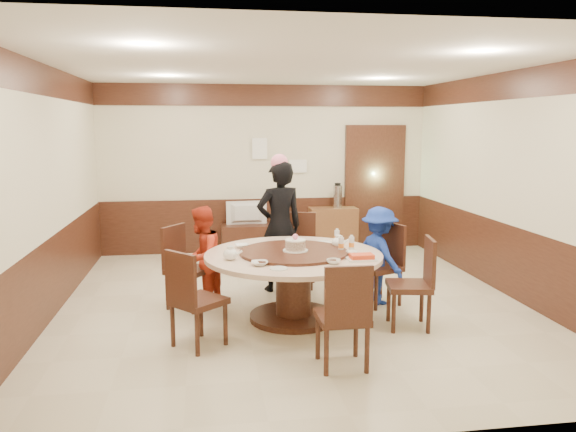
{
  "coord_description": "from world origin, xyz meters",
  "views": [
    {
      "loc": [
        -1.04,
        -6.43,
        2.13
      ],
      "look_at": [
        -0.09,
        -0.13,
        1.1
      ],
      "focal_mm": 35.0,
      "sensor_mm": 36.0,
      "label": 1
    }
  ],
  "objects": [
    {
      "name": "room",
      "position": [
        0.01,
        0.01,
        1.08
      ],
      "size": [
        6.0,
        6.04,
        2.84
      ],
      "color": "beige",
      "rests_on": "ground"
    },
    {
      "name": "banquet_table",
      "position": [
        -0.09,
        -0.53,
        0.53
      ],
      "size": [
        1.94,
        1.94,
        0.78
      ],
      "color": "#3B1C12",
      "rests_on": "ground"
    },
    {
      "name": "chair_0",
      "position": [
        1.04,
        -0.14,
        0.3
      ],
      "size": [
        0.57,
        0.57,
        0.97
      ],
      "rotation": [
        0.0,
        0.0,
        1.94
      ],
      "color": "#3B1C12",
      "rests_on": "ground"
    },
    {
      "name": "chair_1",
      "position": [
        0.2,
        0.78,
        0.3
      ],
      "size": [
        0.54,
        0.55,
        0.97
      ],
      "rotation": [
        0.0,
        0.0,
        2.88
      ],
      "color": "#3B1C12",
      "rests_on": "ground"
    },
    {
      "name": "chair_2",
      "position": [
        -1.25,
        0.07,
        0.3
      ],
      "size": [
        0.62,
        0.61,
        0.97
      ],
      "rotation": [
        0.0,
        0.0,
        4.1
      ],
      "color": "#3B1C12",
      "rests_on": "ground"
    },
    {
      "name": "chair_3",
      "position": [
        -1.13,
        -1.16,
        0.3
      ],
      "size": [
        0.62,
        0.62,
        0.97
      ],
      "rotation": [
        0.0,
        0.0,
        5.43
      ],
      "color": "#3B1C12",
      "rests_on": "ground"
    },
    {
      "name": "chair_4",
      "position": [
        0.15,
        -1.83,
        0.3
      ],
      "size": [
        0.44,
        0.45,
        0.97
      ],
      "rotation": [
        0.0,
        0.0,
        6.28
      ],
      "color": "#3B1C12",
      "rests_on": "ground"
    },
    {
      "name": "chair_5",
      "position": [
        1.11,
        -0.96,
        0.3
      ],
      "size": [
        0.52,
        0.51,
        0.97
      ],
      "rotation": [
        0.0,
        0.0,
        7.67
      ],
      "color": "#3B1C12",
      "rests_on": "ground"
    },
    {
      "name": "person_standing",
      "position": [
        -0.08,
        0.62,
        0.84
      ],
      "size": [
        0.69,
        0.53,
        1.69
      ],
      "primitive_type": "imported",
      "rotation": [
        0.0,
        0.0,
        3.37
      ],
      "color": "black",
      "rests_on": "ground"
    },
    {
      "name": "person_red",
      "position": [
        -1.08,
        0.06,
        0.6
      ],
      "size": [
        0.66,
        0.72,
        1.2
      ],
      "primitive_type": "imported",
      "rotation": [
        0.0,
        0.0,
        4.28
      ],
      "color": "#B82E18",
      "rests_on": "ground"
    },
    {
      "name": "person_blue",
      "position": [
        1.03,
        -0.1,
        0.59
      ],
      "size": [
        0.67,
        0.86,
        1.18
      ],
      "primitive_type": "imported",
      "rotation": [
        0.0,
        0.0,
        1.92
      ],
      "color": "#173299",
      "rests_on": "ground"
    },
    {
      "name": "birthday_cake",
      "position": [
        -0.07,
        -0.54,
        0.84
      ],
      "size": [
        0.27,
        0.27,
        0.19
      ],
      "color": "white",
      "rests_on": "banquet_table"
    },
    {
      "name": "teapot_left",
      "position": [
        -0.78,
        -0.73,
        0.81
      ],
      "size": [
        0.17,
        0.15,
        0.13
      ],
      "primitive_type": "ellipsoid",
      "color": "white",
      "rests_on": "banquet_table"
    },
    {
      "name": "teapot_right",
      "position": [
        0.47,
        -0.32,
        0.81
      ],
      "size": [
        0.17,
        0.15,
        0.13
      ],
      "primitive_type": "ellipsoid",
      "color": "white",
      "rests_on": "banquet_table"
    },
    {
      "name": "bowl_0",
      "position": [
        -0.63,
        -0.14,
        0.77
      ],
      "size": [
        0.16,
        0.16,
        0.04
      ],
      "primitive_type": "imported",
      "color": "white",
      "rests_on": "banquet_table"
    },
    {
      "name": "bowl_1",
      "position": [
        0.24,
        -1.05,
        0.77
      ],
      "size": [
        0.15,
        0.15,
        0.05
      ],
      "primitive_type": "imported",
      "color": "white",
      "rests_on": "banquet_table"
    },
    {
      "name": "bowl_2",
      "position": [
        -0.51,
        -1.0,
        0.77
      ],
      "size": [
        0.17,
        0.17,
        0.04
      ],
      "primitive_type": "imported",
      "color": "white",
      "rests_on": "banquet_table"
    },
    {
      "name": "bowl_3",
      "position": [
        0.53,
        -0.68,
        0.77
      ],
      "size": [
        0.13,
        0.13,
        0.04
      ],
      "primitive_type": "imported",
      "color": "white",
      "rests_on": "banquet_table"
    },
    {
      "name": "saucer_near",
      "position": [
        -0.34,
        -1.18,
        0.76
      ],
      "size": [
        0.18,
        0.18,
        0.01
      ],
      "primitive_type": "cylinder",
      "color": "white",
      "rests_on": "banquet_table"
    },
    {
      "name": "saucer_far",
      "position": [
        0.36,
        -0.03,
        0.76
      ],
      "size": [
        0.18,
        0.18,
        0.01
      ],
      "primitive_type": "cylinder",
      "color": "white",
      "rests_on": "banquet_table"
    },
    {
      "name": "shrimp_platter",
      "position": [
        0.56,
        -0.94,
        0.78
      ],
      "size": [
        0.3,
        0.2,
        0.06
      ],
      "color": "white",
      "rests_on": "banquet_table"
    },
    {
      "name": "bottle_0",
      "position": [
        0.45,
        -0.53,
        0.83
      ],
      "size": [
        0.06,
        0.06,
        0.16
      ],
      "primitive_type": "cylinder",
      "color": "silver",
      "rests_on": "banquet_table"
    },
    {
      "name": "bottle_1",
      "position": [
        0.57,
        -0.5,
        0.83
      ],
      "size": [
        0.06,
        0.06,
        0.16
      ],
      "primitive_type": "cylinder",
      "color": "silver",
      "rests_on": "banquet_table"
    },
    {
      "name": "bottle_2",
      "position": [
        0.5,
        -0.1,
        0.83
      ],
      "size": [
        0.06,
        0.06,
        0.16
      ],
      "primitive_type": "cylinder",
      "color": "silver",
      "rests_on": "banquet_table"
    },
    {
      "name": "tv_stand",
      "position": [
        -0.34,
        2.75,
        0.25
      ],
      "size": [
        0.85,
        0.45,
        0.5
      ],
      "primitive_type": "cube",
      "color": "#3B1C12",
      "rests_on": "ground"
    },
    {
      "name": "television",
      "position": [
        -0.34,
        2.75,
        0.69
      ],
      "size": [
        0.68,
        0.12,
        0.39
      ],
      "primitive_type": "imported",
      "rotation": [
        0.0,
        0.0,
        3.18
      ],
      "color": "gray",
      "rests_on": "tv_stand"
    },
    {
      "name": "side_cabinet",
      "position": [
        1.13,
        2.78,
        0.38
      ],
      "size": [
        0.8,
        0.4,
        0.75
      ],
      "primitive_type": "cube",
      "color": "brown",
      "rests_on": "ground"
    },
    {
      "name": "thermos",
      "position": [
        1.2,
        2.78,
        0.94
      ],
      "size": [
        0.15,
        0.15,
        0.38
      ],
      "primitive_type": "cylinder",
      "color": "silver",
      "rests_on": "side_cabinet"
    },
    {
      "name": "notice_left",
      "position": [
        -0.1,
        2.96,
        1.75
      ],
      "size": [
        0.25,
        0.0,
        0.35
      ],
      "primitive_type": "cube",
      "color": "white",
      "rests_on": "room"
    },
    {
      "name": "notice_right",
      "position": [
        0.55,
        2.96,
        1.45
      ],
      "size": [
        0.3,
        0.0,
        0.22
      ],
      "primitive_type": "cube",
      "color": "white",
      "rests_on": "room"
    }
  ]
}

